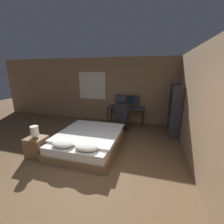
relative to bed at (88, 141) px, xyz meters
The scene contains 13 objects.
ground_plane 1.52m from the bed, 74.15° to the right, with size 20.00×20.00×0.00m, color brown.
wall_back 2.90m from the bed, 81.61° to the left, with size 12.00×0.08×2.70m.
wall_side_right 2.86m from the bed, ahead, with size 0.06×12.00×2.70m.
bed is the anchor object (origin of this frame).
nightstand 1.33m from the bed, 146.66° to the right, with size 0.47×0.42×0.52m.
bedside_lamp 1.41m from the bed, 146.66° to the right, with size 0.20×0.20×0.30m.
desk 2.40m from the bed, 74.20° to the left, with size 1.47×0.61×0.74m.
monitor_left 2.62m from the bed, 81.13° to the left, with size 0.46×0.16×0.44m.
monitor_right 2.75m from the bed, 70.03° to the left, with size 0.46×0.16×0.44m.
keyboard 2.23m from the bed, 72.76° to the left, with size 0.34×0.13×0.02m.
computer_mouse 2.32m from the bed, 66.44° to the left, with size 0.07×0.05×0.04m.
office_chair 1.72m from the bed, 68.04° to the left, with size 0.52×0.52×1.02m.
bookshelf 3.01m from the bed, 33.95° to the left, with size 0.32×0.88×1.73m.
Camera 1 is at (1.28, -2.13, 2.13)m, focal length 24.00 mm.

